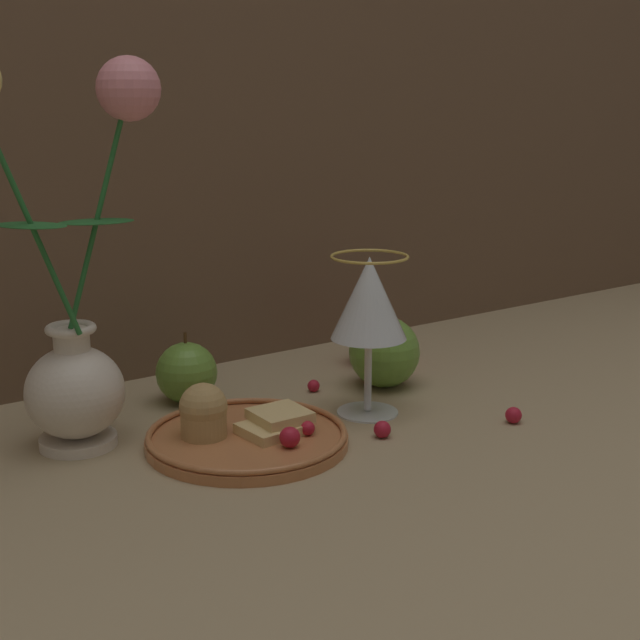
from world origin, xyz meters
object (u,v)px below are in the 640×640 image
object	(u,v)px
apple_near_glass	(187,373)
apple_at_table_edge	(376,336)
plate_with_pastries	(242,432)
apple_beside_vase	(384,352)
wine_glass	(369,304)
vase	(78,318)

from	to	relation	value
apple_near_glass	apple_at_table_edge	size ratio (longest dim) A/B	0.97
apple_near_glass	plate_with_pastries	bearing A→B (deg)	-95.91
apple_beside_vase	apple_at_table_edge	size ratio (longest dim) A/B	1.15
apple_at_table_edge	wine_glass	bearing A→B (deg)	-131.63
vase	wine_glass	distance (m)	0.29
wine_glass	apple_near_glass	bearing A→B (deg)	134.51
vase	apple_near_glass	world-z (taller)	vase
wine_glass	apple_near_glass	world-z (taller)	wine_glass
apple_near_glass	apple_beside_vase	bearing A→B (deg)	-20.96
wine_glass	apple_beside_vase	size ratio (longest dim) A/B	1.81
vase	plate_with_pastries	bearing A→B (deg)	-36.13
wine_glass	apple_at_table_edge	bearing A→B (deg)	48.37
vase	apple_beside_vase	world-z (taller)	vase
plate_with_pastries	apple_at_table_edge	distance (m)	0.31
wine_glass	apple_beside_vase	world-z (taller)	wine_glass
wine_glass	apple_at_table_edge	world-z (taller)	wine_glass
apple_beside_vase	apple_near_glass	distance (m)	0.23
wine_glass	apple_near_glass	distance (m)	0.22
vase	wine_glass	world-z (taller)	vase
vase	apple_at_table_edge	xyz separation A→B (m)	(0.40, 0.05, -0.09)
plate_with_pastries	vase	bearing A→B (deg)	143.87
apple_beside_vase	apple_near_glass	world-z (taller)	apple_beside_vase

